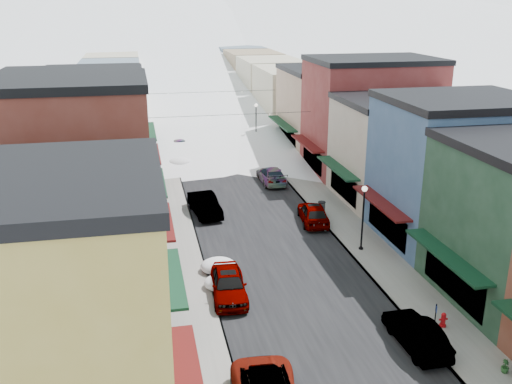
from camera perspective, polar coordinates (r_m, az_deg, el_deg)
name	(u,v)px	position (r m, az deg, el deg)	size (l,w,h in m)	color
road	(206,133)	(76.53, -5.02, 5.89)	(10.00, 160.00, 0.01)	black
sidewalk_left	(156,135)	(76.05, -9.98, 5.65)	(3.20, 160.00, 0.15)	gray
sidewalk_right	(255,130)	(77.55, -0.15, 6.18)	(3.20, 160.00, 0.15)	gray
curb_left	(168,134)	(76.11, -8.81, 5.72)	(0.10, 160.00, 0.15)	slate
curb_right	(243,131)	(77.25, -1.28, 6.13)	(0.10, 160.00, 0.15)	slate
bldg_l_yellow	(19,337)	(21.66, -22.58, -13.23)	(11.30, 8.70, 11.50)	#B39A42
bldg_l_cream	(54,259)	(29.56, -19.57, -6.34)	(11.30, 8.20, 9.50)	beige
bldg_l_brick_near	(59,182)	(36.55, -19.12, 0.96)	(12.30, 8.20, 12.50)	maroon
bldg_l_grayblue	(81,171)	(45.08, -17.06, 2.07)	(11.30, 9.20, 9.00)	gray
bldg_l_brick_far	(77,133)	(53.64, -17.49, 5.68)	(13.30, 9.20, 11.00)	brown
bldg_l_tan	(95,117)	(63.43, -15.78, 7.25)	(11.30, 11.20, 10.00)	#8F7F5D
bldg_r_blue	(456,170)	(42.99, 19.36, 2.09)	(11.30, 9.20, 10.50)	#38567F
bldg_r_cream	(405,149)	(51.01, 14.67, 4.14)	(12.30, 9.20, 9.00)	#BCAB97
bldg_r_brick_far	(371,116)	(58.93, 11.39, 7.51)	(13.30, 9.20, 11.50)	maroon
bldg_r_tan	(329,108)	(67.93, 7.27, 8.29)	(11.30, 11.20, 9.50)	tan
distant_blocks	(189,81)	(98.40, -6.76, 11.01)	(34.00, 55.00, 8.00)	gray
mountain_ridge	(108,7)	(291.57, -14.62, 17.50)	(670.00, 340.00, 34.00)	silver
overhead_cables	(219,102)	(63.17, -3.76, 8.96)	(16.40, 15.04, 0.04)	black
car_silver_sedan	(229,284)	(33.99, -2.76, -9.20)	(2.00, 4.98, 1.70)	#919498
car_dark_hatch	(205,205)	(46.85, -5.14, -1.26)	(1.80, 5.17, 1.70)	black
car_silver_wagon	(180,147)	(66.06, -7.66, 4.47)	(2.24, 5.52, 1.60)	gray
car_green_sedan	(416,333)	(30.66, 15.73, -13.44)	(1.63, 4.67, 1.54)	black
car_gray_suv	(313,213)	(45.11, 5.75, -2.08)	(1.99, 4.96, 1.69)	gray
car_black_sedan	(272,175)	(54.88, 1.57, 1.71)	(2.18, 5.37, 1.56)	black
car_lane_silver	(192,129)	(75.38, -6.40, 6.23)	(1.79, 4.45, 1.52)	#A0A2A8
car_lane_white	(205,107)	(91.25, -5.12, 8.44)	(2.64, 5.72, 1.59)	silver
fire_hydrant	(443,320)	(32.68, 18.21, -12.07)	(0.47, 0.36, 0.81)	#BC0A0F
parking_sign	(435,319)	(31.01, 17.48, -12.00)	(0.10, 0.27, 2.04)	black
trash_can	(322,208)	(46.73, 6.58, -1.58)	(0.62, 0.62, 1.06)	#525557
streetlamp_near	(363,210)	(39.77, 10.68, -1.77)	(0.39, 0.39, 4.64)	black
streetlamp_far	(256,118)	(69.27, 0.00, 7.36)	(0.41, 0.41, 4.91)	black
planter_far	(505,366)	(30.14, 23.66, -15.67)	(0.37, 0.37, 0.66)	#265225
snow_pile_near	(218,265)	(37.18, -3.81, -7.33)	(2.28, 2.60, 0.97)	white
snow_pile_mid	(222,282)	(35.18, -3.43, -8.94)	(2.18, 2.54, 0.92)	white
snow_pile_far	(180,162)	(60.76, -7.61, 2.95)	(2.49, 2.73, 1.05)	white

